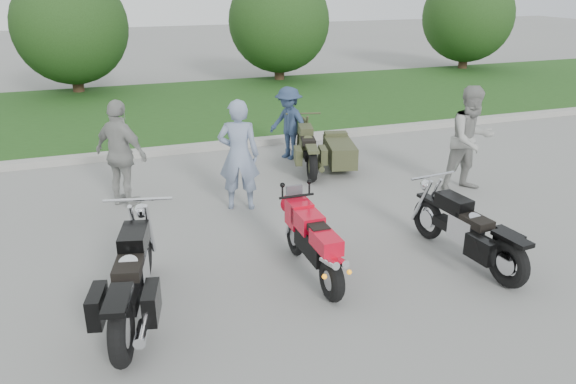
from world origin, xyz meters
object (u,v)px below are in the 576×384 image
object	(u,v)px
sportbike_red	(313,242)
person_stripe	(239,155)
person_grey	(471,139)
person_denim	(289,123)
cruiser_right	(471,234)
cruiser_sidecar	(327,151)
cruiser_left	(132,283)
person_back	(121,154)

from	to	relation	value
sportbike_red	person_stripe	xyz separation A→B (m)	(-0.29, 2.61, 0.43)
person_grey	person_denim	size ratio (longest dim) A/B	1.25
person_stripe	sportbike_red	bearing A→B (deg)	115.21
cruiser_right	cruiser_sidecar	distance (m)	4.34
cruiser_sidecar	person_stripe	world-z (taller)	person_stripe
cruiser_left	person_denim	size ratio (longest dim) A/B	1.56
person_back	cruiser_sidecar	bearing A→B (deg)	-123.76
cruiser_left	cruiser_right	distance (m)	4.48
sportbike_red	person_stripe	bearing A→B (deg)	96.37
cruiser_left	person_grey	distance (m)	6.62
sportbike_red	person_back	size ratio (longest dim) A/B	1.00
person_grey	person_denim	bearing A→B (deg)	128.28
sportbike_red	cruiser_sidecar	xyz separation A→B (m)	(1.89, 3.98, -0.12)
cruiser_right	person_denim	xyz separation A→B (m)	(-0.74, 5.34, 0.34)
person_stripe	cruiser_sidecar	bearing A→B (deg)	-129.23
cruiser_left	person_grey	xyz separation A→B (m)	(6.19, 2.29, 0.48)
sportbike_red	person_denim	xyz separation A→B (m)	(1.43, 4.98, 0.27)
cruiser_left	cruiser_sidecar	size ratio (longest dim) A/B	1.14
person_stripe	person_denim	distance (m)	2.93
cruiser_right	person_denim	bearing A→B (deg)	91.72
cruiser_sidecar	sportbike_red	bearing A→B (deg)	-101.13
cruiser_sidecar	cruiser_left	bearing A→B (deg)	-120.57
cruiser_left	person_back	size ratio (longest dim) A/B	1.32
cruiser_right	person_stripe	world-z (taller)	person_stripe
person_stripe	person_grey	world-z (taller)	person_grey
cruiser_sidecar	person_stripe	xyz separation A→B (m)	(-2.19, -1.36, 0.55)
sportbike_red	cruiser_left	size ratio (longest dim) A/B	0.75
cruiser_sidecar	person_grey	size ratio (longest dim) A/B	1.10
person_grey	person_back	size ratio (longest dim) A/B	1.05
sportbike_red	person_grey	size ratio (longest dim) A/B	0.95
sportbike_red	cruiser_sidecar	world-z (taller)	sportbike_red
person_grey	cruiser_sidecar	bearing A→B (deg)	134.33
person_stripe	person_denim	size ratio (longest dim) A/B	1.21
cruiser_right	person_stripe	distance (m)	3.89
cruiser_left	cruiser_right	bearing A→B (deg)	11.65
person_grey	cruiser_right	bearing A→B (deg)	-127.03
person_stripe	person_back	xyz separation A→B (m)	(-1.83, 0.79, -0.02)
person_grey	sportbike_red	bearing A→B (deg)	-153.78
sportbike_red	cruiser_left	distance (m)	2.32
cruiser_left	cruiser_right	size ratio (longest dim) A/B	1.09
sportbike_red	cruiser_left	xyz separation A→B (m)	(-2.31, -0.24, -0.03)
person_stripe	person_back	distance (m)	2.00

